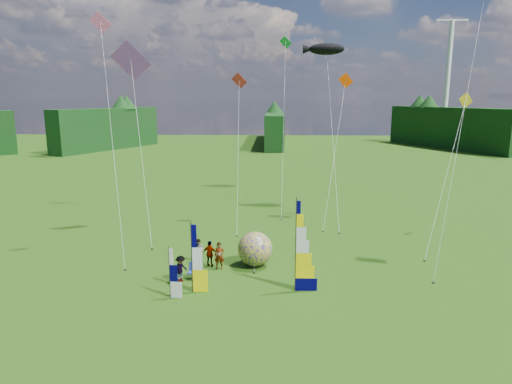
{
  "coord_description": "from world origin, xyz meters",
  "views": [
    {
      "loc": [
        0.07,
        -22.22,
        11.02
      ],
      "look_at": [
        -1.0,
        4.0,
        5.5
      ],
      "focal_mm": 32.0,
      "sensor_mm": 36.0,
      "label": 1
    }
  ],
  "objects_px": {
    "bol_inflatable": "(255,249)",
    "spectator_c": "(181,269)",
    "spectator_b": "(198,251)",
    "feather_banner_main": "(296,247)",
    "spectator_a": "(219,256)",
    "side_banner_left": "(192,259)",
    "kite_whale": "(333,122)",
    "camp_chair": "(192,271)",
    "side_banner_far": "(170,273)",
    "spectator_d": "(210,254)"
  },
  "relations": [
    {
      "from": "spectator_c",
      "to": "kite_whale",
      "type": "height_order",
      "value": "kite_whale"
    },
    {
      "from": "side_banner_left",
      "to": "bol_inflatable",
      "type": "xyz_separation_m",
      "value": [
        3.4,
        4.35,
        -0.87
      ]
    },
    {
      "from": "bol_inflatable",
      "to": "camp_chair",
      "type": "height_order",
      "value": "bol_inflatable"
    },
    {
      "from": "spectator_a",
      "to": "camp_chair",
      "type": "bearing_deg",
      "value": -131.35
    },
    {
      "from": "feather_banner_main",
      "to": "spectator_c",
      "type": "xyz_separation_m",
      "value": [
        -6.85,
        1.03,
        -1.85
      ]
    },
    {
      "from": "spectator_a",
      "to": "kite_whale",
      "type": "bearing_deg",
      "value": 55.64
    },
    {
      "from": "side_banner_left",
      "to": "side_banner_far",
      "type": "distance_m",
      "value": 1.48
    },
    {
      "from": "camp_chair",
      "to": "kite_whale",
      "type": "bearing_deg",
      "value": 65.27
    },
    {
      "from": "spectator_b",
      "to": "bol_inflatable",
      "type": "bearing_deg",
      "value": 32.08
    },
    {
      "from": "spectator_d",
      "to": "camp_chair",
      "type": "relative_size",
      "value": 1.68
    },
    {
      "from": "camp_chair",
      "to": "kite_whale",
      "type": "relative_size",
      "value": 0.06
    },
    {
      "from": "spectator_a",
      "to": "spectator_b",
      "type": "relative_size",
      "value": 1.1
    },
    {
      "from": "spectator_c",
      "to": "spectator_b",
      "type": "bearing_deg",
      "value": 21.14
    },
    {
      "from": "spectator_a",
      "to": "camp_chair",
      "type": "relative_size",
      "value": 1.73
    },
    {
      "from": "bol_inflatable",
      "to": "spectator_b",
      "type": "distance_m",
      "value": 3.9
    },
    {
      "from": "spectator_a",
      "to": "spectator_d",
      "type": "distance_m",
      "value": 0.78
    },
    {
      "from": "side_banner_far",
      "to": "spectator_a",
      "type": "distance_m",
      "value": 5.01
    },
    {
      "from": "side_banner_left",
      "to": "spectator_d",
      "type": "distance_m",
      "value": 4.24
    },
    {
      "from": "spectator_a",
      "to": "spectator_c",
      "type": "distance_m",
      "value": 3.03
    },
    {
      "from": "feather_banner_main",
      "to": "kite_whale",
      "type": "distance_m",
      "value": 18.74
    },
    {
      "from": "side_banner_left",
      "to": "spectator_a",
      "type": "xyz_separation_m",
      "value": [
        1.11,
        3.66,
        -1.12
      ]
    },
    {
      "from": "spectator_c",
      "to": "feather_banner_main",
      "type": "bearing_deg",
      "value": -68.66
    },
    {
      "from": "side_banner_left",
      "to": "feather_banner_main",
      "type": "bearing_deg",
      "value": 1.45
    },
    {
      "from": "feather_banner_main",
      "to": "spectator_c",
      "type": "height_order",
      "value": "feather_banner_main"
    },
    {
      "from": "side_banner_left",
      "to": "camp_chair",
      "type": "xyz_separation_m",
      "value": [
        -0.34,
        1.85,
        -1.5
      ]
    },
    {
      "from": "camp_chair",
      "to": "kite_whale",
      "type": "distance_m",
      "value": 20.58
    },
    {
      "from": "side_banner_left",
      "to": "spectator_b",
      "type": "height_order",
      "value": "side_banner_left"
    },
    {
      "from": "feather_banner_main",
      "to": "spectator_a",
      "type": "xyz_separation_m",
      "value": [
        -4.76,
        3.22,
        -1.78
      ]
    },
    {
      "from": "spectator_a",
      "to": "kite_whale",
      "type": "distance_m",
      "value": 18.33
    },
    {
      "from": "side_banner_far",
      "to": "spectator_b",
      "type": "distance_m",
      "value": 5.7
    },
    {
      "from": "feather_banner_main",
      "to": "spectator_b",
      "type": "relative_size",
      "value": 3.28
    },
    {
      "from": "side_banner_far",
      "to": "spectator_d",
      "type": "bearing_deg",
      "value": 78.49
    },
    {
      "from": "side_banner_far",
      "to": "side_banner_left",
      "type": "bearing_deg",
      "value": 41.71
    },
    {
      "from": "bol_inflatable",
      "to": "spectator_c",
      "type": "xyz_separation_m",
      "value": [
        -4.37,
        -2.88,
        -0.33
      ]
    },
    {
      "from": "feather_banner_main",
      "to": "side_banner_far",
      "type": "relative_size",
      "value": 1.83
    },
    {
      "from": "spectator_d",
      "to": "bol_inflatable",
      "type": "bearing_deg",
      "value": -160.95
    },
    {
      "from": "side_banner_left",
      "to": "side_banner_far",
      "type": "height_order",
      "value": "side_banner_left"
    },
    {
      "from": "spectator_a",
      "to": "side_banner_far",
      "type": "bearing_deg",
      "value": -119.02
    },
    {
      "from": "side_banner_far",
      "to": "spectator_a",
      "type": "height_order",
      "value": "side_banner_far"
    },
    {
      "from": "side_banner_left",
      "to": "spectator_a",
      "type": "bearing_deg",
      "value": 70.31
    },
    {
      "from": "spectator_b",
      "to": "spectator_c",
      "type": "distance_m",
      "value": 3.41
    },
    {
      "from": "bol_inflatable",
      "to": "spectator_b",
      "type": "bearing_deg",
      "value": 172.79
    },
    {
      "from": "spectator_d",
      "to": "spectator_a",
      "type": "bearing_deg",
      "value": 162.28
    },
    {
      "from": "side_banner_left",
      "to": "kite_whale",
      "type": "height_order",
      "value": "kite_whale"
    },
    {
      "from": "side_banner_left",
      "to": "bol_inflatable",
      "type": "bearing_deg",
      "value": 49.22
    },
    {
      "from": "bol_inflatable",
      "to": "spectator_c",
      "type": "distance_m",
      "value": 5.25
    },
    {
      "from": "bol_inflatable",
      "to": "spectator_a",
      "type": "xyz_separation_m",
      "value": [
        -2.29,
        -0.69,
        -0.25
      ]
    },
    {
      "from": "spectator_b",
      "to": "camp_chair",
      "type": "xyz_separation_m",
      "value": [
        0.11,
        -2.98,
        -0.3
      ]
    },
    {
      "from": "spectator_a",
      "to": "spectator_c",
      "type": "bearing_deg",
      "value": -136.07
    },
    {
      "from": "bol_inflatable",
      "to": "spectator_b",
      "type": "xyz_separation_m",
      "value": [
        -3.85,
        0.49,
        -0.33
      ]
    }
  ]
}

